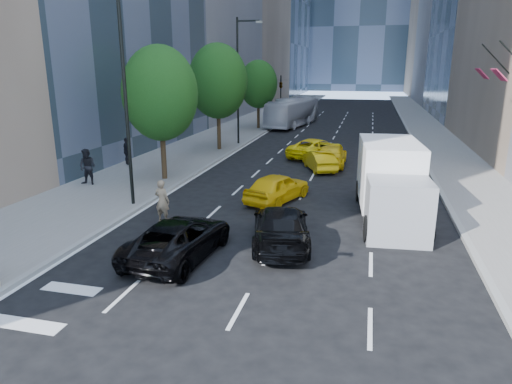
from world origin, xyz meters
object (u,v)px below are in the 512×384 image
(black_sedan_mercedes, at_px, (281,226))
(city_bus, at_px, (293,112))
(black_sedan_lincoln, at_px, (179,238))
(box_truck, at_px, (391,182))
(skateboarder, at_px, (162,204))

(black_sedan_mercedes, xyz_separation_m, city_bus, (-5.36, 34.49, 0.80))
(black_sedan_lincoln, relative_size, box_truck, 0.71)
(black_sedan_lincoln, bearing_deg, box_truck, -134.53)
(black_sedan_lincoln, xyz_separation_m, city_bus, (-2.16, 36.49, 0.84))
(black_sedan_lincoln, height_order, black_sedan_mercedes, black_sedan_mercedes)
(skateboarder, height_order, city_bus, city_bus)
(black_sedan_mercedes, bearing_deg, city_bus, -92.97)
(skateboarder, relative_size, box_truck, 0.26)
(city_bus, height_order, box_truck, box_truck)
(black_sedan_lincoln, relative_size, black_sedan_mercedes, 0.99)
(black_sedan_lincoln, bearing_deg, black_sedan_mercedes, -142.94)
(black_sedan_lincoln, xyz_separation_m, box_truck, (7.19, 6.13, 0.96))
(black_sedan_lincoln, height_order, box_truck, box_truck)
(skateboarder, xyz_separation_m, city_bus, (-0.14, 33.50, 0.63))
(skateboarder, distance_m, black_sedan_mercedes, 5.31)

